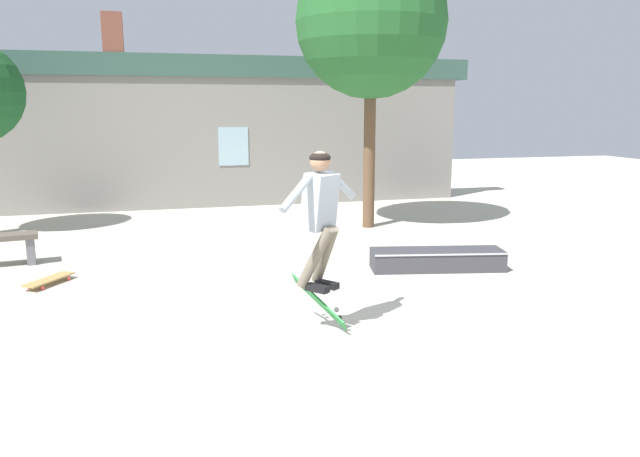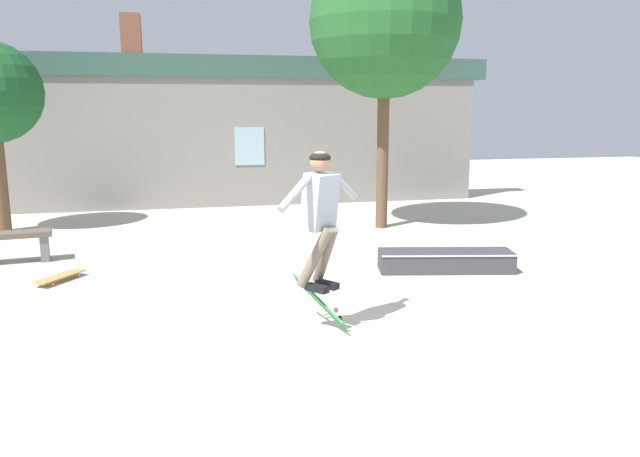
% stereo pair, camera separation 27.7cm
% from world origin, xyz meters
% --- Properties ---
extents(ground_plane, '(40.00, 40.00, 0.00)m').
position_xyz_m(ground_plane, '(0.00, 0.00, 0.00)').
color(ground_plane, beige).
extents(building_backdrop, '(12.65, 0.52, 4.39)m').
position_xyz_m(building_backdrop, '(-0.02, 9.16, 1.86)').
color(building_backdrop, gray).
rests_on(building_backdrop, ground_plane).
extents(tree_right, '(2.86, 2.86, 5.35)m').
position_xyz_m(tree_right, '(2.54, 5.69, 3.91)').
color(tree_right, brown).
rests_on(tree_right, ground_plane).
extents(skate_ledge, '(2.00, 0.93, 0.30)m').
position_xyz_m(skate_ledge, '(2.40, 2.30, 0.15)').
color(skate_ledge, '#38383D').
rests_on(skate_ledge, ground_plane).
extents(skater, '(1.03, 0.80, 1.46)m').
position_xyz_m(skater, '(0.06, 0.28, 1.33)').
color(skater, '#9EA8B2').
extents(skateboard_flipping, '(0.49, 0.75, 0.55)m').
position_xyz_m(skateboard_flipping, '(0.07, 0.37, 0.30)').
color(skateboard_flipping, '#237F38').
extents(skateboard_resting, '(0.62, 0.77, 0.08)m').
position_xyz_m(skateboard_resting, '(-3.01, 2.95, 0.07)').
color(skateboard_resting, '#AD894C').
rests_on(skateboard_resting, ground_plane).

